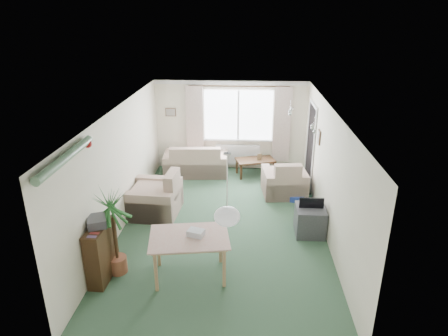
# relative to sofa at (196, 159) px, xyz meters

# --- Properties ---
(ground) EXTENTS (6.50, 6.50, 0.00)m
(ground) POSITION_rel_sofa_xyz_m (0.89, -2.75, -0.42)
(ground) COLOR #32543C
(window) EXTENTS (1.80, 0.03, 1.30)m
(window) POSITION_rel_sofa_xyz_m (1.09, 0.48, 1.08)
(window) COLOR white
(curtain_rod) EXTENTS (2.60, 0.03, 0.03)m
(curtain_rod) POSITION_rel_sofa_xyz_m (1.09, 0.40, 1.85)
(curtain_rod) COLOR black
(curtain_left) EXTENTS (0.45, 0.08, 2.00)m
(curtain_left) POSITION_rel_sofa_xyz_m (-0.06, 0.38, 0.85)
(curtain_left) COLOR beige
(curtain_right) EXTENTS (0.45, 0.08, 2.00)m
(curtain_right) POSITION_rel_sofa_xyz_m (2.24, 0.38, 0.85)
(curtain_right) COLOR beige
(radiator) EXTENTS (1.20, 0.10, 0.55)m
(radiator) POSITION_rel_sofa_xyz_m (1.09, 0.44, -0.02)
(radiator) COLOR white
(doorway) EXTENTS (0.03, 0.95, 2.00)m
(doorway) POSITION_rel_sofa_xyz_m (2.88, -0.55, 0.58)
(doorway) COLOR black
(pendant_lamp) EXTENTS (0.36, 0.36, 0.36)m
(pendant_lamp) POSITION_rel_sofa_xyz_m (1.09, -5.05, 1.06)
(pendant_lamp) COLOR white
(tinsel_garland) EXTENTS (1.60, 1.60, 0.12)m
(tinsel_garland) POSITION_rel_sofa_xyz_m (-1.03, -5.05, 1.86)
(tinsel_garland) COLOR #196626
(bauble_cluster_a) EXTENTS (0.20, 0.20, 0.20)m
(bauble_cluster_a) POSITION_rel_sofa_xyz_m (2.19, -1.85, 1.80)
(bauble_cluster_a) COLOR silver
(bauble_cluster_b) EXTENTS (0.20, 0.20, 0.20)m
(bauble_cluster_b) POSITION_rel_sofa_xyz_m (2.49, -3.05, 1.80)
(bauble_cluster_b) COLOR silver
(wall_picture_back) EXTENTS (0.28, 0.03, 0.22)m
(wall_picture_back) POSITION_rel_sofa_xyz_m (-0.71, 0.48, 1.13)
(wall_picture_back) COLOR brown
(wall_picture_right) EXTENTS (0.03, 0.24, 0.30)m
(wall_picture_right) POSITION_rel_sofa_xyz_m (2.87, -1.55, 1.13)
(wall_picture_right) COLOR brown
(sofa) EXTENTS (1.72, 0.99, 0.83)m
(sofa) POSITION_rel_sofa_xyz_m (0.00, 0.00, 0.00)
(sofa) COLOR #B9AA8C
(sofa) RESTS_ON ground
(armchair_corner) EXTENTS (1.07, 1.02, 0.88)m
(armchair_corner) POSITION_rel_sofa_xyz_m (2.23, -1.13, 0.02)
(armchair_corner) COLOR beige
(armchair_corner) RESTS_ON ground
(armchair_left) EXTENTS (1.08, 1.13, 0.95)m
(armchair_left) POSITION_rel_sofa_xyz_m (-0.61, -2.25, 0.06)
(armchair_left) COLOR beige
(armchair_left) RESTS_ON ground
(coffee_table) EXTENTS (1.09, 0.79, 0.44)m
(coffee_table) POSITION_rel_sofa_xyz_m (1.56, 0.00, -0.20)
(coffee_table) COLOR black
(coffee_table) RESTS_ON ground
(photo_frame) EXTENTS (0.12, 0.06, 0.16)m
(photo_frame) POSITION_rel_sofa_xyz_m (1.67, -0.01, 0.10)
(photo_frame) COLOR brown
(photo_frame) RESTS_ON coffee_table
(bookshelf) EXTENTS (0.29, 0.78, 0.94)m
(bookshelf) POSITION_rel_sofa_xyz_m (-0.95, -4.51, 0.06)
(bookshelf) COLOR black
(bookshelf) RESTS_ON ground
(hifi_box) EXTENTS (0.39, 0.43, 0.14)m
(hifi_box) POSITION_rel_sofa_xyz_m (-0.97, -4.48, 0.60)
(hifi_box) COLOR #403F45
(hifi_box) RESTS_ON bookshelf
(houseplant) EXTENTS (0.73, 0.73, 1.51)m
(houseplant) POSITION_rel_sofa_xyz_m (-0.76, -4.36, 0.34)
(houseplant) COLOR #1B4F21
(houseplant) RESTS_ON ground
(dining_table) EXTENTS (1.26, 0.94, 0.72)m
(dining_table) POSITION_rel_sofa_xyz_m (0.46, -4.39, -0.06)
(dining_table) COLOR tan
(dining_table) RESTS_ON ground
(gift_box) EXTENTS (0.29, 0.25, 0.12)m
(gift_box) POSITION_rel_sofa_xyz_m (0.56, -4.36, 0.36)
(gift_box) COLOR silver
(gift_box) RESTS_ON dining_table
(tv_cube) EXTENTS (0.55, 0.61, 0.55)m
(tv_cube) POSITION_rel_sofa_xyz_m (2.59, -2.91, -0.14)
(tv_cube) COLOR #3B3A3F
(tv_cube) RESTS_ON ground
(pet_bed) EXTENTS (0.68, 0.68, 0.13)m
(pet_bed) POSITION_rel_sofa_xyz_m (2.47, -1.28, -0.35)
(pet_bed) COLOR navy
(pet_bed) RESTS_ON ground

